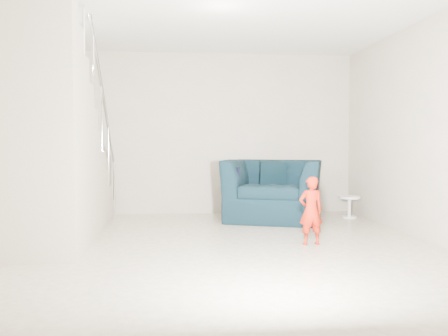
% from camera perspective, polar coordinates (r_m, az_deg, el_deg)
% --- Properties ---
extents(floor, '(5.50, 5.50, 0.00)m').
position_cam_1_polar(floor, '(5.41, -0.28, -9.70)').
color(floor, gray).
rests_on(floor, ground).
extents(ceiling, '(5.50, 5.50, 0.00)m').
position_cam_1_polar(ceiling, '(5.49, -0.29, 18.95)').
color(ceiling, silver).
rests_on(ceiling, back_wall).
extents(back_wall, '(5.00, 0.00, 5.00)m').
position_cam_1_polar(back_wall, '(8.02, -2.21, 4.14)').
color(back_wall, '#A49B85').
rests_on(back_wall, floor).
extents(front_wall, '(5.00, 0.00, 5.00)m').
position_cam_1_polar(front_wall, '(2.56, 5.76, 6.56)').
color(front_wall, '#A49B85').
rests_on(front_wall, floor).
extents(right_wall, '(0.00, 5.50, 5.50)m').
position_cam_1_polar(right_wall, '(6.06, 24.02, 4.25)').
color(right_wall, '#A49B85').
rests_on(right_wall, floor).
extents(armchair, '(1.77, 1.66, 0.93)m').
position_cam_1_polar(armchair, '(7.39, 5.92, -2.64)').
color(armchair, black).
rests_on(armchair, floor).
extents(toddler, '(0.31, 0.22, 0.80)m').
position_cam_1_polar(toddler, '(5.66, 10.41, -5.06)').
color(toddler, '#96040E').
rests_on(toddler, floor).
extents(side_table, '(0.34, 0.34, 0.34)m').
position_cam_1_polar(side_table, '(7.84, 14.85, -4.12)').
color(side_table, white).
rests_on(side_table, floor).
extents(staircase, '(1.02, 3.03, 3.62)m').
position_cam_1_polar(staircase, '(6.00, -20.20, 0.49)').
color(staircase, '#ADA089').
rests_on(staircase, floor).
extents(cushion, '(0.41, 0.20, 0.40)m').
position_cam_1_polar(cushion, '(7.59, 5.88, -0.63)').
color(cushion, black).
rests_on(cushion, armchair).
extents(throw, '(0.04, 0.44, 0.49)m').
position_cam_1_polar(throw, '(7.23, 1.55, -1.79)').
color(throw, black).
rests_on(throw, armchair).
extents(phone, '(0.03, 0.05, 0.10)m').
position_cam_1_polar(phone, '(5.62, 11.21, -2.07)').
color(phone, black).
rests_on(phone, toddler).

